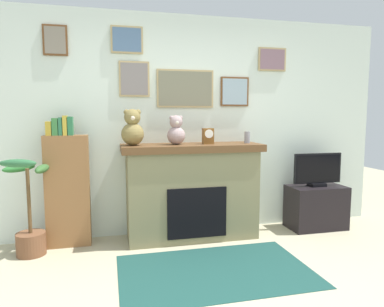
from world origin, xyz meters
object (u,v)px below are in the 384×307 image
(teddy_bear_cream, at_px, (176,131))
(mantel_clock, at_px, (208,136))
(potted_plant, at_px, (30,220))
(candle_jar, at_px, (247,137))
(bookshelf, at_px, (67,187))
(television, at_px, (318,170))
(fireplace, at_px, (192,191))
(teddy_bear_tan, at_px, (133,129))
(tv_stand, at_px, (316,207))

(teddy_bear_cream, bearing_deg, mantel_clock, -0.14)
(potted_plant, bearing_deg, candle_jar, 2.78)
(bookshelf, relative_size, teddy_bear_cream, 4.33)
(television, bearing_deg, mantel_clock, 178.88)
(fireplace, bearing_deg, teddy_bear_tan, -178.44)
(fireplace, bearing_deg, mantel_clock, -5.85)
(bookshelf, relative_size, tv_stand, 2.03)
(tv_stand, bearing_deg, teddy_bear_cream, 179.13)
(television, relative_size, mantel_clock, 3.56)
(potted_plant, relative_size, candle_jar, 7.40)
(candle_jar, xyz_separation_m, teddy_bear_tan, (-1.34, -0.00, 0.11))
(bookshelf, height_order, television, bookshelf)
(tv_stand, bearing_deg, bookshelf, 178.08)
(potted_plant, xyz_separation_m, tv_stand, (3.33, 0.09, -0.10))
(fireplace, bearing_deg, potted_plant, -175.56)
(fireplace, distance_m, teddy_bear_tan, 0.98)
(television, relative_size, teddy_bear_tan, 1.61)
(fireplace, distance_m, mantel_clock, 0.66)
(television, xyz_separation_m, mantel_clock, (-1.42, 0.03, 0.45))
(fireplace, bearing_deg, candle_jar, -1.52)
(fireplace, xyz_separation_m, bookshelf, (-1.37, 0.05, 0.10))
(potted_plant, xyz_separation_m, candle_jar, (2.39, 0.12, 0.79))
(bookshelf, xyz_separation_m, mantel_clock, (1.56, -0.07, 0.54))
(potted_plant, xyz_separation_m, mantel_clock, (1.91, 0.11, 0.82))
(mantel_clock, bearing_deg, television, -1.12)
(mantel_clock, xyz_separation_m, teddy_bear_tan, (-0.85, 0.00, 0.09))
(mantel_clock, xyz_separation_m, teddy_bear_cream, (-0.37, 0.00, 0.06))
(potted_plant, distance_m, candle_jar, 2.52)
(television, bearing_deg, potted_plant, -178.50)
(mantel_clock, relative_size, teddy_bear_cream, 0.55)
(mantel_clock, bearing_deg, potted_plant, -176.56)
(tv_stand, distance_m, teddy_bear_tan, 2.49)
(tv_stand, relative_size, mantel_clock, 3.91)
(television, bearing_deg, teddy_bear_tan, 179.28)
(bookshelf, xyz_separation_m, teddy_bear_tan, (0.70, -0.07, 0.62))
(fireplace, xyz_separation_m, tv_stand, (1.60, -0.05, -0.29))
(fireplace, bearing_deg, teddy_bear_cream, -174.43)
(tv_stand, distance_m, mantel_clock, 1.69)
(television, bearing_deg, bookshelf, 178.05)
(potted_plant, distance_m, teddy_bear_tan, 1.40)
(potted_plant, distance_m, mantel_clock, 2.08)
(bookshelf, bearing_deg, candle_jar, -2.03)
(fireplace, relative_size, teddy_bear_tan, 4.03)
(bookshelf, distance_m, teddy_bear_cream, 1.33)
(bookshelf, bearing_deg, television, -1.95)
(television, xyz_separation_m, teddy_bear_cream, (-1.79, 0.03, 0.50))
(fireplace, xyz_separation_m, potted_plant, (-1.73, -0.13, -0.18))
(tv_stand, height_order, teddy_bear_cream, teddy_bear_cream)
(tv_stand, distance_m, candle_jar, 1.30)
(fireplace, relative_size, mantel_clock, 8.89)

